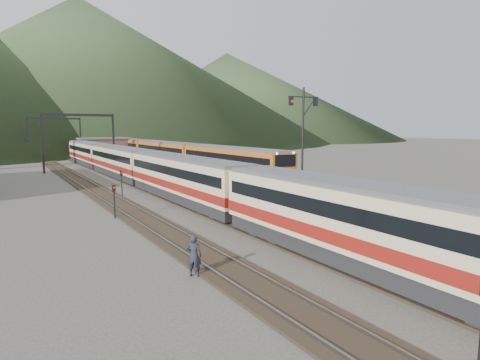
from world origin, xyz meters
TOP-DOWN VIEW (x-y plane):
  - track_main at (0.00, 40.00)m, footprint 2.60×200.00m
  - track_far at (-5.00, 40.00)m, footprint 2.60×200.00m
  - track_second at (11.50, 40.00)m, footprint 2.60×200.00m
  - platform at (5.60, 38.00)m, footprint 8.00×100.00m
  - gantry_near at (-2.85, 55.00)m, footprint 9.55×0.25m
  - gantry_far at (-2.85, 80.00)m, footprint 9.55×0.25m
  - station_shed at (5.60, 78.00)m, footprint 9.40×4.40m
  - hill_b at (30.00, 230.00)m, footprint 220.00×220.00m
  - hill_c at (110.00, 210.00)m, footprint 160.00×160.00m
  - main_train at (0.00, 35.71)m, footprint 2.76×75.61m
  - second_train at (11.50, 59.30)m, footprint 3.11×63.76m
  - signal_mast at (3.74, 15.82)m, footprint 2.18×0.49m
  - short_signal_b at (-3.53, 31.89)m, footprint 0.22×0.17m
  - short_signal_c at (-6.43, 23.19)m, footprint 0.22×0.17m
  - worker at (-6.45, 10.59)m, footprint 0.76×0.74m

SIDE VIEW (x-z plane):
  - track_main at x=0.00m, z-range -0.05..0.18m
  - track_far at x=-5.00m, z-range -0.05..0.18m
  - track_second at x=11.50m, z-range -0.05..0.18m
  - platform at x=5.60m, z-range 0.00..1.00m
  - worker at x=-6.45m, z-range 0.00..1.76m
  - short_signal_b at x=-3.53m, z-range 0.33..2.60m
  - short_signal_c at x=-6.43m, z-range 0.33..2.60m
  - main_train at x=0.00m, z-range 0.23..3.59m
  - second_train at x=11.50m, z-range 0.23..4.03m
  - station_shed at x=5.60m, z-range 1.02..4.12m
  - gantry_near at x=-2.85m, z-range 1.59..9.59m
  - gantry_far at x=-2.85m, z-range 1.59..9.59m
  - signal_mast at x=3.74m, z-range 1.81..9.43m
  - hill_c at x=110.00m, z-range 0.00..50.00m
  - hill_b at x=30.00m, z-range 0.00..75.00m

